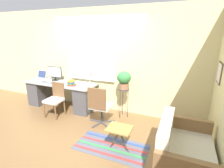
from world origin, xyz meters
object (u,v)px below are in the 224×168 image
(desk_lamp, at_px, (89,70))
(potted_plant, at_px, (124,79))
(keyboard, at_px, (48,82))
(mouse, at_px, (56,83))
(couch_loveseat, at_px, (182,154))
(book_stack, at_px, (71,83))
(desk_chair_wooden, at_px, (55,98))
(folding_stool, at_px, (119,130))
(monitor, at_px, (55,73))
(laptop, at_px, (40,77))
(plant_stand, at_px, (124,93))
(office_chair_swivel, at_px, (100,105))

(desk_lamp, distance_m, potted_plant, 1.02)
(keyboard, relative_size, mouse, 5.99)
(mouse, distance_m, couch_loveseat, 3.53)
(couch_loveseat, bearing_deg, book_stack, 68.48)
(desk_lamp, bearing_deg, keyboard, -163.47)
(desk_chair_wooden, bearing_deg, folding_stool, -19.18)
(book_stack, distance_m, folding_stool, 2.07)
(mouse, bearing_deg, monitor, 132.71)
(laptop, relative_size, plant_stand, 0.42)
(office_chair_swivel, bearing_deg, plant_stand, -122.53)
(laptop, bearing_deg, plant_stand, 1.13)
(desk_chair_wooden, bearing_deg, monitor, 127.55)
(office_chair_swivel, bearing_deg, mouse, -13.47)
(keyboard, height_order, book_stack, book_stack)
(laptop, relative_size, desk_chair_wooden, 0.37)
(book_stack, distance_m, office_chair_swivel, 1.12)
(desk_lamp, relative_size, couch_loveseat, 0.41)
(desk_chair_wooden, relative_size, office_chair_swivel, 0.91)
(desk_lamp, height_order, office_chair_swivel, desk_lamp)
(office_chair_swivel, bearing_deg, laptop, -14.01)
(mouse, xyz_separation_m, desk_chair_wooden, (0.24, -0.36, -0.28))
(laptop, bearing_deg, couch_loveseat, -17.62)
(laptop, bearing_deg, desk_chair_wooden, -28.91)
(monitor, xyz_separation_m, office_chair_swivel, (1.78, -0.62, -0.46))
(laptop, xyz_separation_m, folding_stool, (3.01, -1.23, -0.37))
(keyboard, bearing_deg, office_chair_swivel, -10.38)
(book_stack, height_order, couch_loveseat, book_stack)
(laptop, xyz_separation_m, desk_lamp, (1.63, 0.14, 0.34))
(mouse, bearing_deg, folding_stool, -24.74)
(couch_loveseat, xyz_separation_m, plant_stand, (-1.44, 1.35, 0.37))
(laptop, bearing_deg, monitor, 9.92)
(laptop, height_order, potted_plant, potted_plant)
(laptop, xyz_separation_m, plant_stand, (2.64, 0.05, -0.13))
(keyboard, distance_m, book_stack, 0.80)
(desk_chair_wooden, bearing_deg, potted_plant, 19.83)
(desk_lamp, bearing_deg, book_stack, -138.36)
(book_stack, relative_size, plant_stand, 0.30)
(desk_lamp, relative_size, folding_stool, 1.10)
(mouse, distance_m, plant_stand, 1.90)
(keyboard, relative_size, desk_chair_wooden, 0.46)
(mouse, relative_size, office_chair_swivel, 0.07)
(mouse, distance_m, office_chair_swivel, 1.58)
(monitor, xyz_separation_m, folding_stool, (2.51, -1.32, -0.53))
(mouse, height_order, desk_chair_wooden, desk_chair_wooden)
(mouse, relative_size, plant_stand, 0.09)
(monitor, bearing_deg, laptop, -170.08)
(office_chair_swivel, distance_m, plant_stand, 0.71)
(laptop, distance_m, desk_lamp, 1.67)
(monitor, relative_size, desk_chair_wooden, 0.56)
(laptop, distance_m, couch_loveseat, 4.31)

